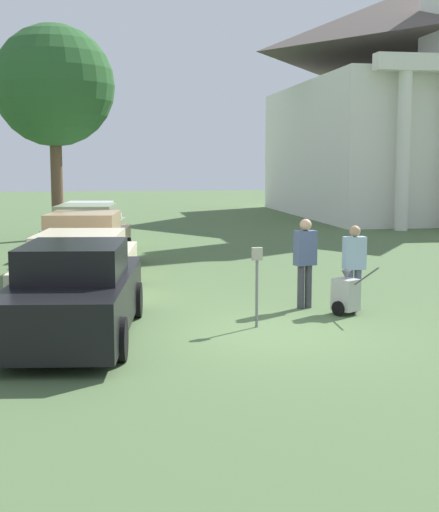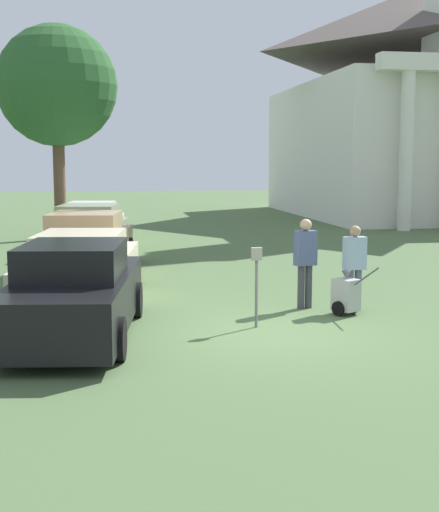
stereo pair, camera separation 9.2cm
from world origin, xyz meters
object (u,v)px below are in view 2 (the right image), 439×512
(parked_car_tan, at_px, (87,244))
(equipment_cart, at_px, (346,295))
(church, at_px, (402,102))
(parking_meter, at_px, (257,272))
(parked_car_cream, at_px, (82,267))
(person_supervisor, at_px, (354,262))
(person_worker, at_px, (305,257))
(parked_car_black, at_px, (75,294))
(parked_car_white, at_px, (91,225))
(parked_car_sage, at_px, (90,231))

(parked_car_tan, distance_m, equipment_cart, 7.87)
(church, bearing_deg, parking_meter, -118.07)
(parked_car_cream, bearing_deg, parked_car_tan, 97.41)
(parked_car_tan, relative_size, person_supervisor, 3.18)
(person_supervisor, bearing_deg, parked_car_cream, -25.07)
(parking_meter, bearing_deg, person_worker, 48.38)
(parked_car_cream, relative_size, person_supervisor, 3.33)
(parked_car_cream, xyz_separation_m, person_supervisor, (5.26, -2.13, 0.28))
(parked_car_black, relative_size, parked_car_cream, 0.90)
(equipment_cart, bearing_deg, person_supervisor, 23.98)
(parked_car_tan, distance_m, person_worker, 6.95)
(parked_car_black, relative_size, parked_car_white, 0.91)
(parked_car_tan, bearing_deg, parked_car_cream, -82.59)
(parked_car_black, distance_m, parked_car_white, 13.75)
(parked_car_sage, bearing_deg, parked_car_black, -82.58)
(parked_car_tan, height_order, equipment_cart, parked_car_tan)
(equipment_cart, xyz_separation_m, church, (11.15, 23.71, 5.60))
(parked_car_tan, xyz_separation_m, parking_meter, (3.08, -6.84, 0.24))
(parking_meter, distance_m, person_worker, 1.93)
(parked_car_cream, distance_m, church, 27.14)
(parked_car_cream, bearing_deg, person_worker, -15.33)
(person_worker, relative_size, equipment_cart, 1.78)
(parked_car_white, relative_size, parking_meter, 3.90)
(parking_meter, bearing_deg, parked_car_sage, 106.34)
(parked_car_black, xyz_separation_m, person_supervisor, (5.26, 1.38, 0.21))
(parked_car_cream, height_order, parked_car_white, parked_car_white)
(parking_meter, distance_m, person_supervisor, 2.47)
(person_supervisor, bearing_deg, parked_car_white, -69.99)
(parked_car_tan, xyz_separation_m, person_supervisor, (5.26, -5.70, 0.20))
(parked_car_cream, height_order, equipment_cart, parked_car_cream)
(parked_car_white, distance_m, parking_meter, 13.86)
(parked_car_tan, height_order, parking_meter, parked_car_tan)
(parked_car_cream, relative_size, parked_car_tan, 1.05)
(parked_car_black, xyz_separation_m, parked_car_tan, (-0.00, 7.08, 0.02))
(parked_car_black, bearing_deg, church, 64.27)
(parked_car_tan, bearing_deg, parked_car_sage, 97.43)
(parked_car_tan, bearing_deg, person_supervisor, -39.87)
(parked_car_white, bearing_deg, parked_car_black, -82.58)
(parked_car_black, distance_m, person_worker, 4.68)
(parked_car_white, bearing_deg, parked_car_cream, -82.58)
(parked_car_white, bearing_deg, church, 41.57)
(parked_car_black, relative_size, person_worker, 2.80)
(parked_car_cream, xyz_separation_m, parked_car_sage, (-0.00, 7.23, 0.07))
(parked_car_white, bearing_deg, equipment_cart, -61.34)
(parked_car_black, distance_m, equipment_cart, 5.07)
(parked_car_white, relative_size, person_supervisor, 3.31)
(parked_car_cream, xyz_separation_m, church, (16.12, 21.17, 5.33))
(parking_meter, bearing_deg, church, 61.93)
(parked_car_cream, height_order, parking_meter, parked_car_cream)
(parked_car_black, xyz_separation_m, parked_car_cream, (-0.00, 3.51, -0.07))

